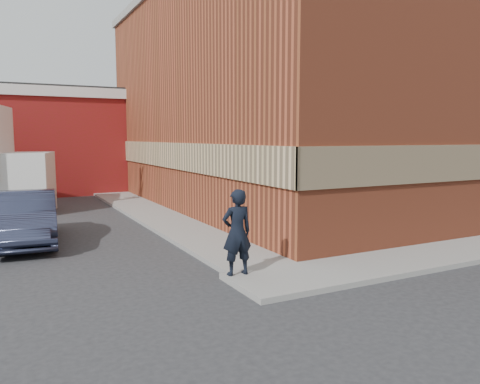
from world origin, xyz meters
TOP-DOWN VIEW (x-y plane):
  - ground at (0.00, 0.00)m, footprint 90.00×90.00m
  - brick_building at (8.50, 9.00)m, footprint 14.25×18.25m
  - sidewalk_west at (0.60, 9.00)m, footprint 1.80×18.00m
  - man at (-0.20, -0.25)m, footprint 0.67×0.45m
  - sedan at (-3.94, 5.58)m, footprint 1.92×4.60m

SIDE VIEW (x-z plane):
  - ground at x=0.00m, z-range 0.00..0.00m
  - sidewalk_west at x=0.60m, z-range 0.00..0.12m
  - sedan at x=-3.94m, z-range 0.00..1.48m
  - man at x=-0.20m, z-range 0.12..1.94m
  - brick_building at x=8.50m, z-range 0.00..9.36m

